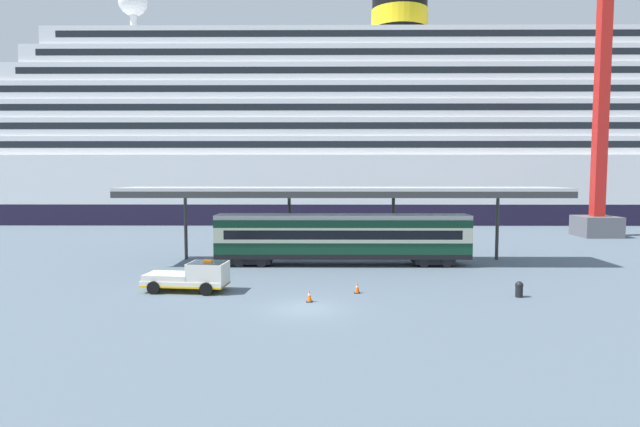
% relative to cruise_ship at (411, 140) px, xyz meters
% --- Properties ---
extents(ground_plane, '(400.00, 400.00, 0.00)m').
position_rel_cruise_ship_xyz_m(ground_plane, '(-15.11, -57.12, -12.81)').
color(ground_plane, slate).
extents(cruise_ship, '(159.07, 22.27, 39.35)m').
position_rel_cruise_ship_xyz_m(cruise_ship, '(0.00, 0.00, 0.00)').
color(cruise_ship, black).
rests_on(cruise_ship, ground).
extents(platform_canopy, '(35.70, 5.24, 6.27)m').
position_rel_cruise_ship_xyz_m(platform_canopy, '(-12.58, -42.86, -6.80)').
color(platform_canopy, '#BBBBBB').
rests_on(platform_canopy, ground).
extents(train_carriage, '(20.32, 2.81, 4.11)m').
position_rel_cruise_ship_xyz_m(train_carriage, '(-12.58, -43.28, -10.51)').
color(train_carriage, black).
rests_on(train_carriage, ground).
extents(service_truck, '(5.39, 2.68, 2.02)m').
position_rel_cruise_ship_xyz_m(service_truck, '(-22.24, -52.94, -11.82)').
color(service_truck, silver).
rests_on(service_truck, ground).
extents(traffic_cone_near, '(0.36, 0.36, 0.76)m').
position_rel_cruise_ship_xyz_m(traffic_cone_near, '(-14.90, -55.58, -12.44)').
color(traffic_cone_near, black).
rests_on(traffic_cone_near, ground).
extents(traffic_cone_mid, '(0.36, 0.36, 0.72)m').
position_rel_cruise_ship_xyz_m(traffic_cone_mid, '(-12.00, -53.33, -12.46)').
color(traffic_cone_mid, black).
rests_on(traffic_cone_mid, ground).
extents(dockside_crane, '(13.96, 4.40, 62.00)m').
position_rel_cruise_ship_xyz_m(dockside_crane, '(18.60, -23.70, 7.39)').
color(dockside_crane, '#595960').
rests_on(dockside_crane, ground).
extents(quay_bollard, '(0.48, 0.48, 0.96)m').
position_rel_cruise_ship_xyz_m(quay_bollard, '(-2.37, -54.31, -12.30)').
color(quay_bollard, black).
rests_on(quay_bollard, ground).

